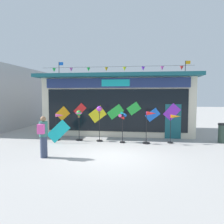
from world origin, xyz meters
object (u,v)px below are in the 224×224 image
(wind_spinner_far_right, at_px, (174,122))
(person_near_camera, at_px, (43,136))
(wind_spinner_far_left, at_px, (58,124))
(display_kite_on_ground, at_px, (59,131))
(wind_spinner_right, at_px, (149,122))
(kite_shop_building, at_px, (120,104))
(trash_bin, at_px, (223,133))
(wind_spinner_center_left, at_px, (99,115))
(wind_spinner_center_right, at_px, (122,120))
(wind_spinner_left, at_px, (79,119))

(wind_spinner_far_right, relative_size, person_near_camera, 0.90)
(wind_spinner_far_right, height_order, person_near_camera, person_near_camera)
(wind_spinner_far_left, xyz_separation_m, display_kite_on_ground, (0.26, -0.63, -0.27))
(wind_spinner_far_right, relative_size, display_kite_on_ground, 1.33)
(wind_spinner_right, relative_size, person_near_camera, 1.00)
(person_near_camera, bearing_deg, wind_spinner_far_left, -75.66)
(kite_shop_building, distance_m, person_near_camera, 7.42)
(wind_spinner_far_left, bearing_deg, person_near_camera, -78.19)
(kite_shop_building, distance_m, trash_bin, 6.71)
(wind_spinner_center_left, height_order, display_kite_on_ground, wind_spinner_center_left)
(kite_shop_building, distance_m, wind_spinner_center_right, 3.92)
(display_kite_on_ground, bearing_deg, kite_shop_building, 56.62)
(wind_spinner_center_right, distance_m, wind_spinner_far_right, 2.70)
(wind_spinner_far_right, distance_m, trash_bin, 2.71)
(wind_spinner_left, bearing_deg, wind_spinner_far_right, -0.07)
(wind_spinner_far_left, xyz_separation_m, person_near_camera, (0.70, -3.34, 0.00))
(wind_spinner_center_left, height_order, trash_bin, wind_spinner_center_left)
(wind_spinner_right, distance_m, trash_bin, 4.01)
(wind_spinner_right, relative_size, trash_bin, 1.65)
(wind_spinner_far_left, relative_size, trash_bin, 1.45)
(wind_spinner_far_left, distance_m, trash_bin, 8.91)
(wind_spinner_center_left, xyz_separation_m, wind_spinner_right, (2.67, -0.22, -0.31))
(kite_shop_building, distance_m, wind_spinner_far_right, 4.86)
(kite_shop_building, bearing_deg, display_kite_on_ground, -123.38)
(wind_spinner_far_left, distance_m, wind_spinner_far_right, 6.29)
(wind_spinner_left, distance_m, wind_spinner_far_right, 5.12)
(wind_spinner_far_right, bearing_deg, wind_spinner_center_left, -179.05)
(wind_spinner_left, distance_m, wind_spinner_center_left, 1.19)
(wind_spinner_center_right, relative_size, wind_spinner_right, 0.99)
(wind_spinner_left, xyz_separation_m, wind_spinner_far_right, (5.12, -0.01, -0.08))
(wind_spinner_center_left, relative_size, trash_bin, 1.89)
(wind_spinner_right, relative_size, display_kite_on_ground, 1.48)
(wind_spinner_center_left, bearing_deg, person_near_camera, -115.99)
(kite_shop_building, bearing_deg, wind_spinner_right, -62.98)
(wind_spinner_far_left, height_order, wind_spinner_left, wind_spinner_left)
(wind_spinner_center_left, xyz_separation_m, wind_spinner_far_right, (3.96, 0.07, -0.34))
(person_near_camera, bearing_deg, wind_spinner_far_right, -146.03)
(wind_spinner_far_left, xyz_separation_m, wind_spinner_right, (5.01, -0.20, 0.24))
(kite_shop_building, height_order, wind_spinner_center_left, kite_shop_building)
(kite_shop_building, distance_m, display_kite_on_ground, 5.25)
(wind_spinner_far_left, relative_size, wind_spinner_left, 0.89)
(person_near_camera, relative_size, trash_bin, 1.64)
(wind_spinner_center_left, xyz_separation_m, wind_spinner_center_right, (1.27, -0.22, -0.24))
(wind_spinner_far_right, bearing_deg, wind_spinner_center_right, -174.02)
(wind_spinner_far_left, xyz_separation_m, wind_spinner_center_left, (2.33, 0.02, 0.55))
(wind_spinner_right, bearing_deg, wind_spinner_far_right, 12.42)
(display_kite_on_ground, bearing_deg, wind_spinner_left, 38.23)
(wind_spinner_center_left, relative_size, display_kite_on_ground, 1.70)
(trash_bin, xyz_separation_m, display_kite_on_ground, (-8.62, -1.23, 0.10))
(wind_spinner_far_left, distance_m, person_near_camera, 3.41)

